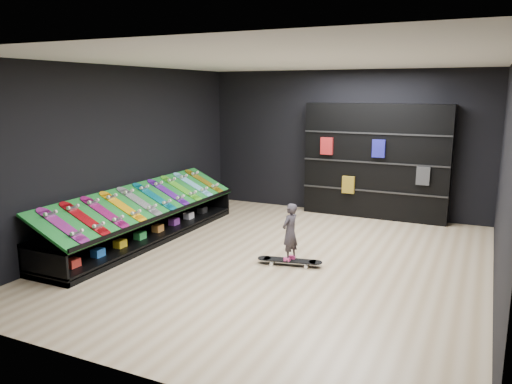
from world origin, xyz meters
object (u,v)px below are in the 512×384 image
at_px(back_shelving, 375,161).
at_px(display_rack, 145,226).
at_px(floor_skateboard, 290,262).
at_px(child, 290,243).

bearing_deg(back_shelving, display_rack, -134.54).
distance_m(display_rack, floor_skateboard, 2.78).
distance_m(floor_skateboard, child, 0.31).
height_order(display_rack, back_shelving, back_shelving).
xyz_separation_m(display_rack, back_shelving, (3.27, 3.32, 0.91)).
bearing_deg(display_rack, child, -2.98).
distance_m(back_shelving, child, 3.59).
height_order(back_shelving, child, back_shelving).
bearing_deg(floor_skateboard, display_rack, 165.54).
xyz_separation_m(floor_skateboard, child, (0.00, 0.00, 0.31)).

